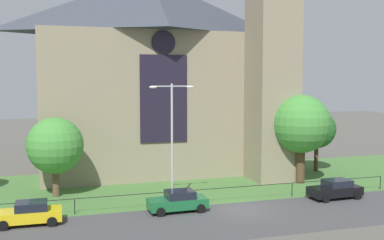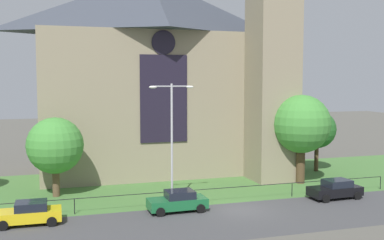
{
  "view_description": "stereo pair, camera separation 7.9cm",
  "coord_description": "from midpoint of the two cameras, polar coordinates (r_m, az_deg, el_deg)",
  "views": [
    {
      "loc": [
        -13.37,
        -30.95,
        9.42
      ],
      "look_at": [
        -1.19,
        8.0,
        5.94
      ],
      "focal_mm": 44.16,
      "sensor_mm": 36.0,
      "label": 1
    },
    {
      "loc": [
        -13.29,
        -30.97,
        9.42
      ],
      "look_at": [
        -1.19,
        8.0,
        5.94
      ],
      "focal_mm": 44.16,
      "sensor_mm": 36.0,
      "label": 2
    }
  ],
  "objects": [
    {
      "name": "iron_railing",
      "position": [
        36.03,
        -0.17,
        -8.67
      ],
      "size": [
        34.34,
        0.07,
        1.13
      ],
      "color": "black",
      "rests_on": "ground"
    },
    {
      "name": "road_asphalt",
      "position": [
        33.24,
        7.2,
        -11.62
      ],
      "size": [
        120.0,
        8.0,
        0.01
      ],
      "primitive_type": "cube",
      "color": "#424244",
      "rests_on": "ground"
    },
    {
      "name": "church_building",
      "position": [
        48.65,
        -4.16,
        5.86
      ],
      "size": [
        23.2,
        16.2,
        26.0
      ],
      "color": "gray",
      "rests_on": "ground"
    },
    {
      "name": "parked_car_black",
      "position": [
        39.6,
        16.87,
        -8.0
      ],
      "size": [
        4.27,
        2.16,
        1.51
      ],
      "rotation": [
        0.0,
        0.0,
        3.18
      ],
      "color": "black",
      "rests_on": "ground"
    },
    {
      "name": "streetlamp_near",
      "position": [
        34.71,
        -2.5,
        -1.22
      ],
      "size": [
        3.37,
        0.26,
        9.15
      ],
      "color": "#B2B2B7",
      "rests_on": "ground"
    },
    {
      "name": "tree_left_near",
      "position": [
        39.53,
        -16.26,
        -3.01
      ],
      "size": [
        4.54,
        4.54,
        6.43
      ],
      "color": "brown",
      "rests_on": "ground"
    },
    {
      "name": "ground",
      "position": [
        44.09,
        0.66,
        -7.47
      ],
      "size": [
        160.0,
        160.0,
        0.0
      ],
      "primitive_type": "plane",
      "color": "#56544C"
    },
    {
      "name": "tree_right_near",
      "position": [
        43.9,
        13.0,
        -0.53
      ],
      "size": [
        5.29,
        5.29,
        8.09
      ],
      "color": "#4C3823",
      "rests_on": "ground"
    },
    {
      "name": "parked_car_green",
      "position": [
        34.32,
        -1.77,
        -9.77
      ],
      "size": [
        4.23,
        2.09,
        1.51
      ],
      "rotation": [
        0.0,
        0.0,
        3.16
      ],
      "color": "#196033",
      "rests_on": "ground"
    },
    {
      "name": "tree_right_far",
      "position": [
        50.23,
        14.8,
        -1.11
      ],
      "size": [
        3.89,
        3.89,
        6.3
      ],
      "color": "#4C3823",
      "rests_on": "ground"
    },
    {
      "name": "grass_verge",
      "position": [
        42.24,
        1.51,
        -8.01
      ],
      "size": [
        120.0,
        20.0,
        0.01
      ],
      "primitive_type": "cube",
      "color": "#477538",
      "rests_on": "ground"
    },
    {
      "name": "parked_car_yellow",
      "position": [
        33.09,
        -19.14,
        -10.6
      ],
      "size": [
        4.23,
        2.09,
        1.51
      ],
      "rotation": [
        0.0,
        0.0,
        3.12
      ],
      "color": "gold",
      "rests_on": "ground"
    }
  ]
}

